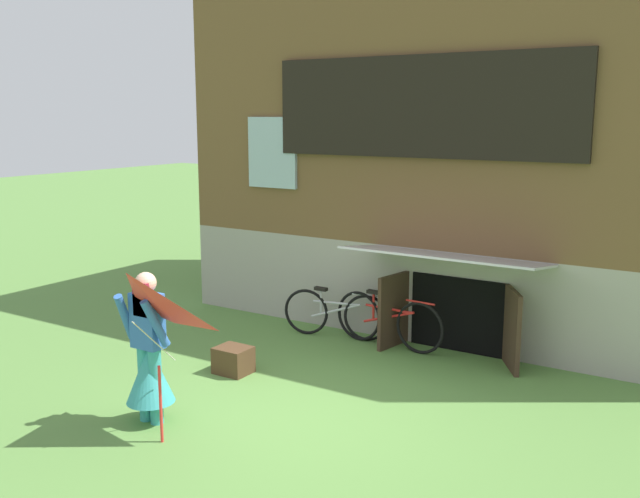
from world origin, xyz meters
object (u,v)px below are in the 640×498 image
(kite, at_px, (128,316))
(bicycle_silver, at_px, (336,314))
(wooden_crate, at_px, (233,360))
(person, at_px, (149,360))
(bicycle_red, at_px, (388,321))

(kite, bearing_deg, bicycle_silver, 92.48)
(wooden_crate, bearing_deg, person, -83.01)
(kite, distance_m, bicycle_red, 4.34)
(kite, height_order, wooden_crate, kite)
(person, relative_size, bicycle_silver, 1.03)
(kite, relative_size, bicycle_red, 0.97)
(person, bearing_deg, bicycle_red, 86.14)
(bicycle_red, relative_size, wooden_crate, 3.99)
(person, height_order, bicycle_red, person)
(kite, height_order, bicycle_red, kite)
(kite, bearing_deg, wooden_crate, 103.26)
(kite, distance_m, bicycle_silver, 4.26)
(bicycle_silver, bearing_deg, wooden_crate, -111.84)
(kite, distance_m, wooden_crate, 2.52)
(kite, relative_size, bicycle_silver, 1.05)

